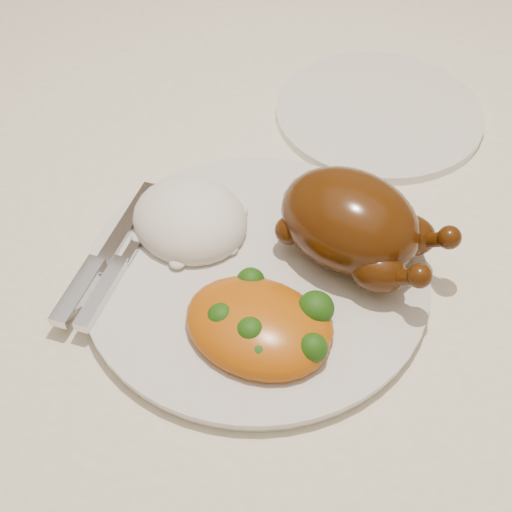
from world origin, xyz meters
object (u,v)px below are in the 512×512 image
(dining_table, at_px, (235,247))
(roast_chicken, at_px, (353,223))
(side_plate, at_px, (379,113))
(dinner_plate, at_px, (256,276))

(dining_table, height_order, roast_chicken, roast_chicken)
(side_plate, xyz_separation_m, roast_chicken, (0.03, -0.23, 0.05))
(dinner_plate, xyz_separation_m, roast_chicken, (0.07, 0.05, 0.05))
(dining_table, bearing_deg, roast_chicken, -25.70)
(dining_table, distance_m, roast_chicken, 0.22)
(dinner_plate, distance_m, roast_chicken, 0.10)
(dinner_plate, distance_m, side_plate, 0.28)
(dinner_plate, xyz_separation_m, side_plate, (0.05, 0.28, -0.00))
(dining_table, bearing_deg, side_plate, 54.07)
(dining_table, xyz_separation_m, dinner_plate, (0.07, -0.12, 0.11))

